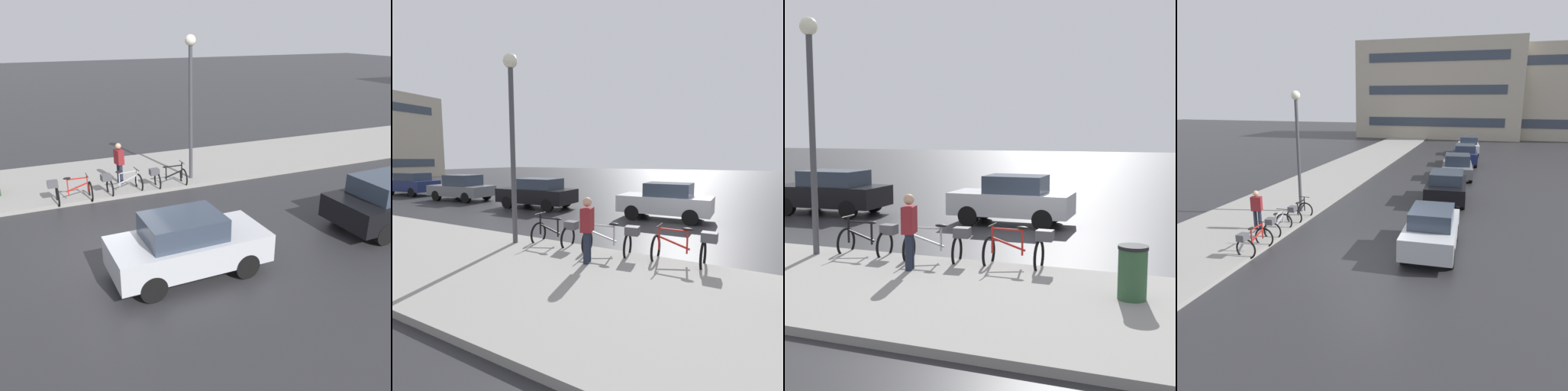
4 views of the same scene
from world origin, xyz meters
The scene contains 10 objects.
ground_plane centered at (0.00, 0.00, 0.00)m, with size 140.00×140.00×0.00m, color #28282B.
bicycle_nearest centered at (-3.77, -0.71, 0.50)m, with size 0.74×1.43×0.99m.
bicycle_second centered at (-3.91, 1.08, 0.49)m, with size 0.83×1.48×0.95m.
bicycle_third centered at (-3.89, 2.85, 0.48)m, with size 0.72×1.36×1.00m.
car_silver centered at (1.94, 1.26, 0.79)m, with size 1.76×3.88×1.58m.
car_black centered at (1.79, 8.04, 0.81)m, with size 2.07×4.11×1.58m.
car_grey centered at (1.91, 14.11, 0.80)m, with size 2.16×4.13×1.61m.
car_navy centered at (2.11, 19.75, 0.83)m, with size 2.08×3.97×1.62m.
pedestrian centered at (-4.86, 1.31, 0.96)m, with size 0.44×0.32×1.70m.
streetlamp centered at (-4.35, 4.01, 3.59)m, with size 0.40×0.40×5.45m.
Camera 2 is at (-10.96, -2.08, 2.56)m, focal length 28.00 mm.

